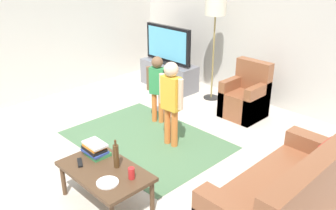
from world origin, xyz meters
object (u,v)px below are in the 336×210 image
child_near_tv (157,84)px  book_stack (95,149)px  tv (168,45)px  coffee_table (105,173)px  couch (291,199)px  plate (108,183)px  bottle (116,156)px  floor_lamp (215,12)px  soda_can (131,173)px  child_center (171,97)px  tv_stand (169,75)px  tv_remote (80,163)px  armchair (246,98)px

child_near_tv → book_stack: size_ratio=3.77×
tv → coffee_table: tv is taller
couch → coffee_table: bearing=-143.9°
plate → bottle: bearing=125.4°
bottle → plate: (0.17, -0.24, -0.13)m
floor_lamp → book_stack: 3.31m
child_near_tv → soda_can: size_ratio=8.87×
child_center → bottle: size_ratio=3.76×
tv_stand → book_stack: size_ratio=4.26×
coffee_table → bottle: 0.22m
soda_can → tv_remote: bearing=-159.9°
couch → bottle: bearing=-146.1°
armchair → bottle: 2.84m
plate → tv: bearing=126.8°
couch → armchair: size_ratio=2.00×
couch → armchair: bearing=134.1°
child_near_tv → bottle: 1.98m
child_center → floor_lamp: bearing=112.0°
couch → book_stack: size_ratio=6.39×
bottle → child_center: bearing=110.3°
coffee_table → bottle: size_ratio=3.14×
coffee_table → armchair: bearing=95.0°
floor_lamp → coffee_table: 3.52m
tv_remote → plate: plate is taller
tv_stand → armchair: size_ratio=1.33×
tv_stand → child_center: 2.35m
bottle → soda_can: 0.28m
couch → tv_remote: (-1.80, -1.22, 0.14)m
child_near_tv → child_center: bearing=-29.0°
floor_lamp → bottle: 3.37m
armchair → child_near_tv: 1.48m
tv_stand → couch: size_ratio=0.67×
tv_stand → couch: (3.60, -1.87, 0.05)m
floor_lamp → bottle: size_ratio=5.60×
floor_lamp → tv_remote: (0.84, -3.24, -1.11)m
book_stack → soda_can: (0.62, 0.00, -0.01)m
tv_remote → plate: (0.50, 0.00, -0.00)m
couch → plate: size_ratio=8.18×
tv → child_near_tv: size_ratio=1.03×
tv → tv_remote: 3.59m
bottle → soda_can: (0.27, -0.02, -0.07)m
tv_stand → bottle: bearing=-53.2°
bottle → armchair: bearing=96.2°
child_near_tv → floor_lamp: bearing=91.7°
coffee_table → child_center: bearing=106.8°
child_near_tv → soda_can: (1.40, -1.65, -0.16)m
bottle → coffee_table: bearing=-112.6°
child_near_tv → tv_remote: bearing=-66.8°
coffee_table → tv_stand: bearing=125.0°
couch → plate: couch is taller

